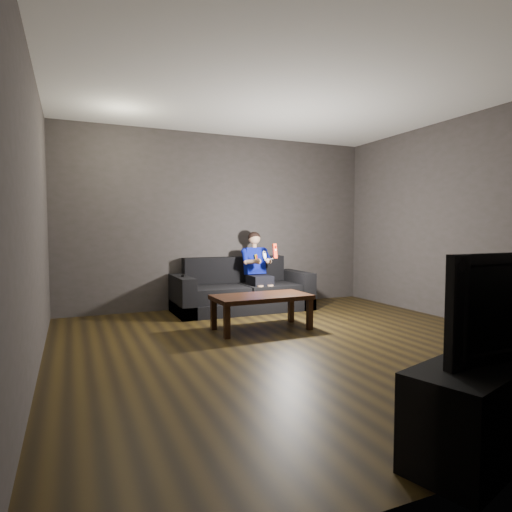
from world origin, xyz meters
name	(u,v)px	position (x,y,z in m)	size (l,w,h in m)	color
floor	(301,344)	(0.00, 0.00, 0.00)	(5.00, 5.00, 0.00)	black
back_wall	(223,221)	(0.00, 2.50, 1.35)	(5.00, 0.04, 2.70)	#393531
left_wall	(32,213)	(-2.50, 0.00, 1.35)	(0.04, 5.00, 2.70)	#393531
right_wall	(473,219)	(2.50, 0.00, 1.35)	(0.04, 5.00, 2.70)	#393531
ceiling	(303,85)	(0.00, 0.00, 2.70)	(5.00, 5.00, 0.02)	white
sofa	(242,293)	(0.14, 2.06, 0.26)	(2.05, 0.88, 0.79)	black
child	(257,264)	(0.37, 2.00, 0.69)	(0.45, 0.56, 1.12)	black
wii_remote_red	(275,251)	(0.45, 1.57, 0.91)	(0.05, 0.08, 0.22)	red
nunchuk_white	(264,255)	(0.29, 1.58, 0.86)	(0.07, 0.09, 0.14)	silver
wii_remote_black	(183,276)	(-0.79, 1.98, 0.57)	(0.08, 0.15, 0.03)	black
coffee_table	(262,300)	(-0.11, 0.78, 0.37)	(1.19, 0.62, 0.43)	black
media_console	(495,399)	(-0.02, -2.27, 0.26)	(1.43, 0.41, 0.51)	black
tv	(498,303)	(-0.02, -2.27, 0.80)	(1.01, 0.13, 0.58)	black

